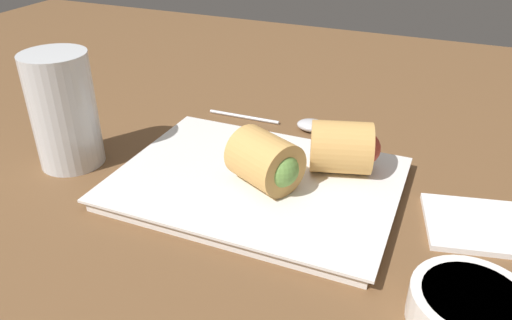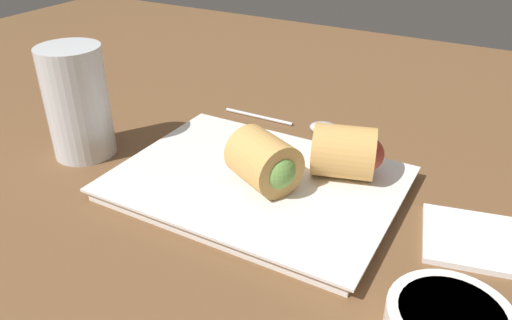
{
  "view_description": "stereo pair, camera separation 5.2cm",
  "coord_description": "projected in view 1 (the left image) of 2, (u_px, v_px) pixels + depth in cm",
  "views": [
    {
      "loc": [
        -21.99,
        43.28,
        32.35
      ],
      "look_at": [
        -3.69,
        0.15,
        5.83
      ],
      "focal_mm": 35.0,
      "sensor_mm": 36.0,
      "label": 1
    },
    {
      "loc": [
        -26.65,
        40.99,
        32.35
      ],
      "look_at": [
        -3.69,
        0.15,
        5.83
      ],
      "focal_mm": 35.0,
      "sensor_mm": 36.0,
      "label": 2
    }
  ],
  "objects": [
    {
      "name": "roll_front_left",
      "position": [
        268.0,
        162.0,
        0.52
      ],
      "size": [
        8.53,
        8.17,
        5.82
      ],
      "color": "#DBA356",
      "rests_on": "serving_plate"
    },
    {
      "name": "spoon",
      "position": [
        303.0,
        124.0,
        0.69
      ],
      "size": [
        17.75,
        3.29,
        1.46
      ],
      "color": "silver",
      "rests_on": "table_surface"
    },
    {
      "name": "table_surface",
      "position": [
        227.0,
        190.0,
        0.58
      ],
      "size": [
        180.0,
        140.0,
        2.0
      ],
      "color": "brown",
      "rests_on": "ground"
    },
    {
      "name": "napkin",
      "position": [
        481.0,
        225.0,
        0.5
      ],
      "size": [
        12.42,
        11.21,
        0.6
      ],
      "color": "white",
      "rests_on": "table_surface"
    },
    {
      "name": "roll_front_right",
      "position": [
        345.0,
        147.0,
        0.55
      ],
      "size": [
        8.25,
        7.47,
        5.82
      ],
      "color": "#DBA356",
      "rests_on": "serving_plate"
    },
    {
      "name": "serving_plate",
      "position": [
        256.0,
        184.0,
        0.55
      ],
      "size": [
        30.57,
        22.55,
        1.5
      ],
      "color": "white",
      "rests_on": "table_surface"
    },
    {
      "name": "drinking_glass",
      "position": [
        64.0,
        111.0,
        0.58
      ],
      "size": [
        7.54,
        7.54,
        13.7
      ],
      "color": "silver",
      "rests_on": "table_surface"
    },
    {
      "name": "dipping_bowl_near",
      "position": [
        470.0,
        308.0,
        0.38
      ],
      "size": [
        9.36,
        9.36,
        2.96
      ],
      "color": "white",
      "rests_on": "table_surface"
    }
  ]
}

